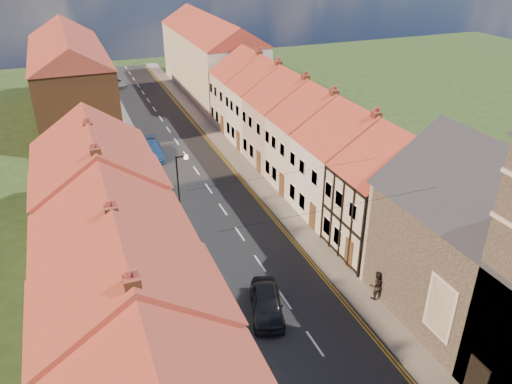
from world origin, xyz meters
The scene contains 22 objects.
road centered at (0.00, 30.00, 0.01)m, with size 7.00×90.00×0.02m, color black.
pavement_left centered at (-4.40, 30.00, 0.06)m, with size 1.80×90.00×0.12m, color gray.
pavement_right centered at (4.40, 30.00, 0.06)m, with size 1.80×90.00×0.12m, color gray.
church centered at (9.36, 3.32, 5.88)m, with size 11.25×14.25×15.20m.
cottage_r_tudor centered at (9.27, 12.70, 4.47)m, with size 8.30×5.20×9.00m.
cottage_r_white_near centered at (9.30, 18.10, 4.47)m, with size 8.30×6.00×9.00m.
cottage_r_cream_mid centered at (9.30, 23.50, 4.48)m, with size 8.30×5.20×9.00m.
cottage_r_pink centered at (9.30, 28.90, 4.47)m, with size 8.30×6.00×9.00m.
cottage_r_white_far centered at (9.30, 34.30, 4.48)m, with size 8.30×5.20×9.00m.
cottage_r_cream_far centered at (9.30, 39.70, 4.47)m, with size 8.30×6.00×9.00m.
cottage_l_cream centered at (-9.30, 5.55, 4.52)m, with size 8.30×6.30×9.10m.
cottage_l_white centered at (-9.30, 11.95, 4.37)m, with size 8.30×6.90×8.80m.
cottage_l_brick_mid centered at (-9.30, 18.05, 4.53)m, with size 8.30×5.70×9.10m.
cottage_l_pink centered at (-9.30, 23.85, 4.37)m, with size 8.30×6.30×8.80m.
block_right_far centered at (9.30, 55.00, 5.29)m, with size 8.30×24.20×10.50m.
block_left_far centered at (-9.30, 50.00, 5.29)m, with size 8.30×24.20×10.50m.
lamppost centered at (-3.81, 20.00, 3.54)m, with size 0.88×0.15×6.00m.
car_near centered at (-1.50, 9.22, 0.76)m, with size 1.80×4.48×1.53m, color black.
car_far centered at (-3.20, 34.85, 0.72)m, with size 2.03×4.99×1.45m, color navy.
car_distant centered at (-3.18, 62.65, 0.62)m, with size 2.07×4.49×1.25m, color gray.
pedestrian_left centered at (-3.70, 12.94, 1.02)m, with size 0.66×0.43×1.80m, color black.
pedestrian_right centered at (5.10, 7.97, 1.08)m, with size 0.93×0.73×1.92m, color black.
Camera 1 is at (-10.42, -11.68, 19.79)m, focal length 35.00 mm.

